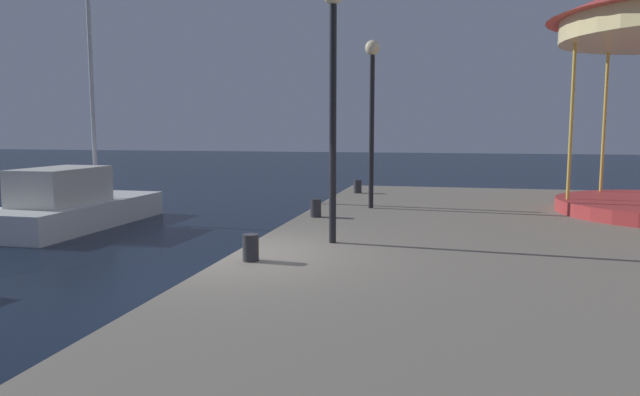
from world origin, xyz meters
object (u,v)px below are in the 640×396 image
at_px(sailboat_white, 72,205).
at_px(bollard_center, 251,248).
at_px(lamp_post_mid_promenade, 372,93).
at_px(bollard_north, 316,208).
at_px(lamp_post_near_edge, 333,67).
at_px(bollard_south, 358,186).

distance_m(sailboat_white, bollard_center, 9.71).
xyz_separation_m(sailboat_white, lamp_post_mid_promenade, (8.38, -0.04, 2.96)).
relative_size(lamp_post_mid_promenade, bollard_north, 10.13).
bearing_deg(bollard_north, lamp_post_near_edge, -71.47).
distance_m(sailboat_white, lamp_post_mid_promenade, 8.89).
bearing_deg(bollard_north, lamp_post_mid_promenade, 60.21).
xyz_separation_m(lamp_post_mid_promenade, bollard_north, (-1.00, -1.74, -2.59)).
height_order(bollard_center, bollard_north, same).
distance_m(sailboat_white, bollard_south, 8.22).
height_order(lamp_post_near_edge, bollard_north, lamp_post_near_edge).
bearing_deg(bollard_center, lamp_post_mid_promenade, 81.27).
relative_size(bollard_center, bollard_north, 1.00).
xyz_separation_m(bollard_north, bollard_south, (0.14, 5.05, 0.00)).
bearing_deg(bollard_south, sailboat_white, -156.56).
distance_m(lamp_post_near_edge, lamp_post_mid_promenade, 4.57).
distance_m(bollard_center, bollard_north, 4.47).
distance_m(sailboat_white, bollard_north, 7.61).
relative_size(sailboat_white, bollard_center, 18.22).
distance_m(lamp_post_near_edge, bollard_center, 3.33).
bearing_deg(lamp_post_near_edge, bollard_north, 108.53).
height_order(sailboat_white, lamp_post_near_edge, sailboat_white).
relative_size(lamp_post_near_edge, bollard_center, 10.82).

